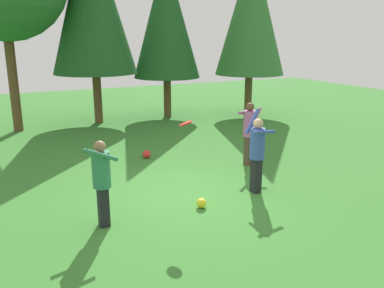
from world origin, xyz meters
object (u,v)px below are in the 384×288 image
(person_catcher, at_px, (102,176))
(person_bystander, at_px, (249,128))
(tree_right, at_px, (166,17))
(frisbee, at_px, (185,123))
(ball_red, at_px, (147,154))
(ball_yellow, at_px, (201,203))
(tree_far_right, at_px, (251,12))
(person_thrower, at_px, (257,149))

(person_catcher, height_order, person_bystander, person_bystander)
(person_bystander, bearing_deg, person_catcher, -11.76)
(person_bystander, bearing_deg, tree_right, -129.88)
(frisbee, bearing_deg, ball_red, 82.04)
(ball_yellow, bearing_deg, tree_far_right, 50.87)
(person_catcher, xyz_separation_m, tree_far_right, (8.77, 8.15, 3.54))
(ball_red, bearing_deg, frisbee, -97.96)
(tree_far_right, bearing_deg, person_catcher, -137.10)
(person_catcher, height_order, ball_red, person_catcher)
(person_bystander, bearing_deg, ball_red, -72.74)
(person_thrower, relative_size, frisbee, 5.20)
(person_thrower, relative_size, person_bystander, 1.09)
(person_thrower, distance_m, person_bystander, 2.08)
(person_bystander, height_order, frisbee, frisbee)
(ball_red, bearing_deg, person_catcher, -120.59)
(person_thrower, height_order, tree_far_right, tree_far_right)
(person_bystander, bearing_deg, tree_far_right, -158.38)
(ball_red, bearing_deg, ball_yellow, -92.84)
(person_bystander, relative_size, frisbee, 4.76)
(person_thrower, height_order, tree_right, tree_right)
(person_catcher, relative_size, tree_right, 0.25)
(ball_red, relative_size, tree_far_right, 0.03)
(person_bystander, xyz_separation_m, ball_yellow, (-2.57, -2.05, -0.95))
(ball_yellow, xyz_separation_m, tree_far_right, (6.71, 8.25, 4.44))
(person_bystander, height_order, tree_right, tree_right)
(person_bystander, relative_size, ball_yellow, 8.33)
(person_bystander, xyz_separation_m, ball_red, (-2.37, 1.86, -0.94))
(person_thrower, bearing_deg, tree_right, -106.42)
(ball_yellow, height_order, ball_red, ball_red)
(frisbee, bearing_deg, tree_far_right, 49.33)
(ball_red, xyz_separation_m, tree_right, (3.06, 5.61, 4.18))
(person_thrower, bearing_deg, frisbee, -0.00)
(person_bystander, distance_m, frisbee, 3.64)
(person_catcher, bearing_deg, person_bystander, 24.93)
(tree_right, bearing_deg, ball_yellow, -108.87)
(frisbee, xyz_separation_m, ball_red, (0.54, 3.88, -1.74))
(ball_yellow, bearing_deg, person_thrower, 8.64)
(tree_far_right, bearing_deg, ball_red, -146.35)
(frisbee, relative_size, ball_yellow, 1.75)
(person_catcher, distance_m, frisbee, 1.92)
(person_bystander, height_order, tree_far_right, tree_far_right)
(person_bystander, relative_size, tree_right, 0.26)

